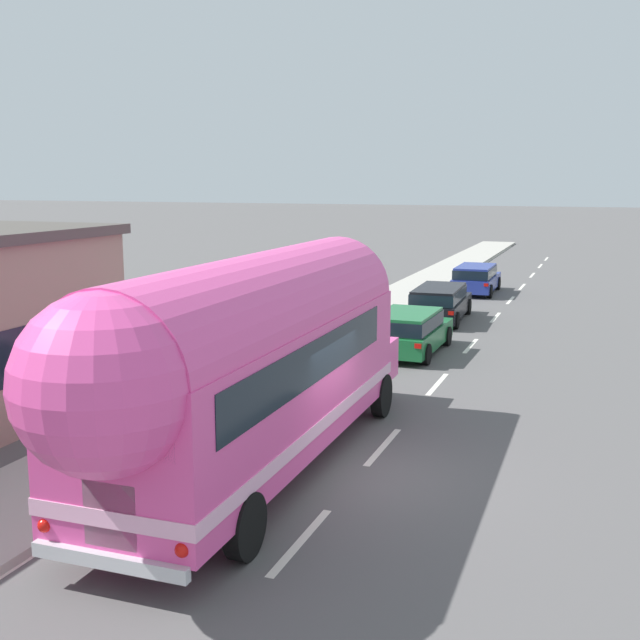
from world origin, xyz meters
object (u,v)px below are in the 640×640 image
Objects in this scene: car_second at (440,301)px; car_third at (476,277)px; car_lead at (408,329)px; painted_bus at (250,358)px.

car_second is 7.97m from car_third.
car_second is (-0.27, 6.07, 0.01)m from car_lead.
car_lead is 0.91× the size of car_second.
painted_bus reaches higher than car_second.
car_second is 1.09× the size of car_third.
car_lead is 0.99× the size of car_third.
car_second is at bearing -90.59° from car_third.
painted_bus is 2.73× the size of car_lead.
car_lead is at bearing 89.59° from painted_bus.
painted_bus reaches higher than car_third.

